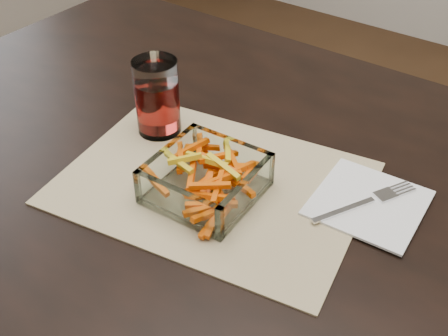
% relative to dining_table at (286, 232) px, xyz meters
% --- Properties ---
extents(dining_table, '(1.60, 0.90, 0.75)m').
position_rel_dining_table_xyz_m(dining_table, '(0.00, 0.00, 0.00)').
color(dining_table, black).
rests_on(dining_table, ground).
extents(placemat, '(0.50, 0.40, 0.00)m').
position_rel_dining_table_xyz_m(placemat, '(-0.10, -0.06, 0.09)').
color(placemat, tan).
rests_on(placemat, dining_table).
extents(glass_bowl, '(0.16, 0.16, 0.06)m').
position_rel_dining_table_xyz_m(glass_bowl, '(-0.10, -0.08, 0.11)').
color(glass_bowl, white).
rests_on(glass_bowl, placemat).
extents(tumbler, '(0.07, 0.07, 0.13)m').
position_rel_dining_table_xyz_m(tumbler, '(-0.26, 0.00, 0.15)').
color(tumbler, white).
rests_on(tumbler, placemat).
extents(napkin, '(0.16, 0.16, 0.00)m').
position_rel_dining_table_xyz_m(napkin, '(0.11, 0.04, 0.09)').
color(napkin, white).
rests_on(napkin, placemat).
extents(fork, '(0.10, 0.16, 0.00)m').
position_rel_dining_table_xyz_m(fork, '(0.11, 0.04, 0.10)').
color(fork, silver).
rests_on(fork, napkin).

